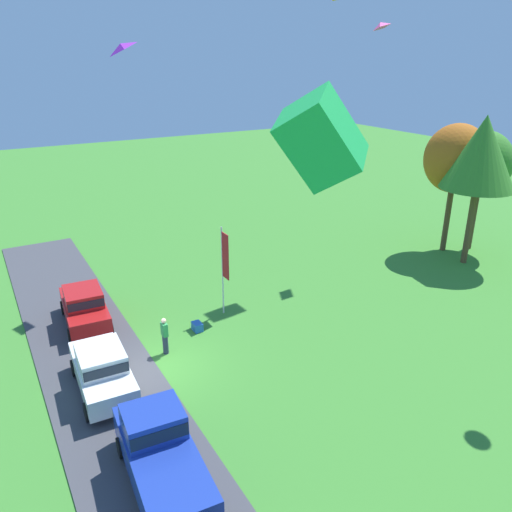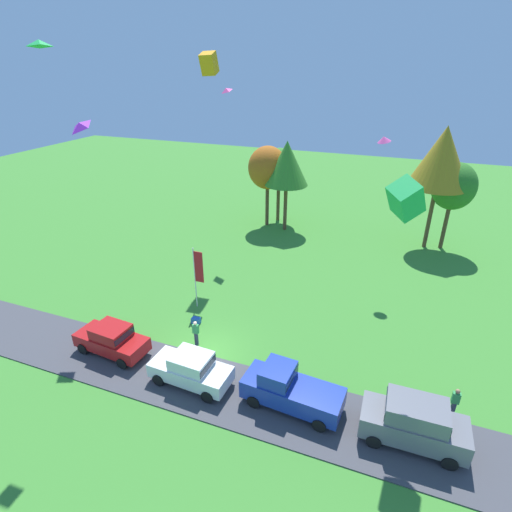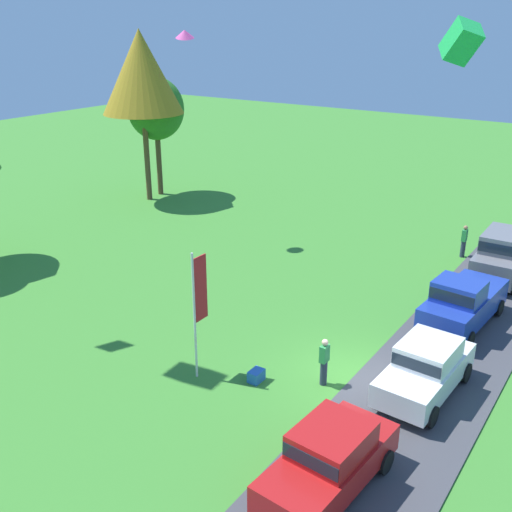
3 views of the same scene
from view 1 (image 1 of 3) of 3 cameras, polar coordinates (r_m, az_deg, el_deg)
name	(u,v)px [view 1 (image 1 of 3)]	position (r m, az deg, el deg)	size (l,w,h in m)	color
ground_plane	(161,364)	(21.79, -10.77, -12.07)	(120.00, 120.00, 0.00)	#3D842D
pavement_strip	(103,381)	(21.30, -17.05, -13.52)	(36.00, 4.40, 0.06)	#424247
car_sedan_near_entrance	(84,306)	(25.11, -19.04, -5.37)	(4.52, 2.22, 1.84)	red
car_sedan_mid_row	(102,368)	(20.21, -17.18, -12.17)	(4.48, 2.12, 1.84)	white
car_pickup_by_flagpole	(160,452)	(16.15, -10.88, -21.18)	(5.13, 2.34, 2.14)	#1E389E
person_beside_suv	(165,336)	(22.02, -10.38, -8.94)	(0.36, 0.24, 1.71)	#2D334C
tree_center_back	(456,159)	(34.02, 21.89, 10.25)	(3.91, 3.91, 8.25)	brown
tree_far_left	(482,164)	(35.08, 24.45, 9.59)	(3.68, 3.68, 7.77)	brown
tree_left_of_center	(482,153)	(32.14, 24.38, 10.66)	(4.26, 4.26, 8.99)	brown
flag_banner	(224,261)	(23.91, -3.63, -0.62)	(0.71, 0.08, 4.57)	silver
cooler_box	(197,327)	(23.86, -6.73, -8.01)	(0.56, 0.40, 0.40)	blue
kite_box_over_trees	(321,139)	(9.52, 7.47, 13.14)	(1.04, 1.04, 1.46)	green
kite_diamond_mid_center	(120,47)	(26.37, -15.23, 22.07)	(0.89, 1.08, 0.30)	purple
kite_diamond_near_flag	(380,25)	(30.58, 14.00, 24.23)	(1.09, 0.74, 0.28)	#EA4C9E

